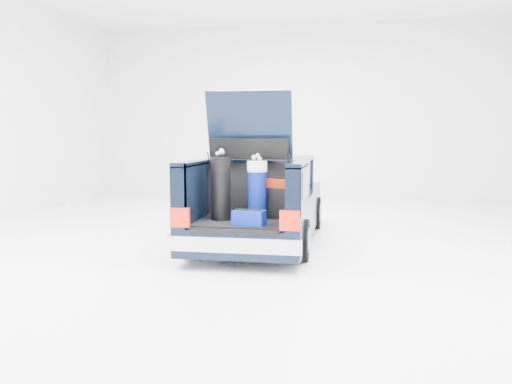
% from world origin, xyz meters
% --- Properties ---
extents(ground, '(14.00, 14.00, 0.00)m').
position_xyz_m(ground, '(0.00, 0.00, 0.00)').
color(ground, white).
rests_on(ground, ground).
extents(car, '(1.87, 4.65, 2.47)m').
position_xyz_m(car, '(-0.00, 0.11, 0.67)').
color(car, black).
rests_on(car, ground).
extents(red_suitcase, '(0.43, 0.37, 0.62)m').
position_xyz_m(red_suitcase, '(0.50, -1.27, 0.89)').
color(red_suitcase, maroon).
rests_on(red_suitcase, car).
extents(black_golf_bag, '(0.34, 0.37, 1.02)m').
position_xyz_m(black_golf_bag, '(-0.33, -1.51, 1.06)').
color(black_golf_bag, black).
rests_on(black_golf_bag, car).
extents(blue_golf_bag, '(0.38, 0.38, 0.96)m').
position_xyz_m(blue_golf_bag, '(0.17, -1.34, 1.03)').
color(blue_golf_bag, black).
rests_on(blue_golf_bag, car).
extents(blue_duffel, '(0.45, 0.32, 0.22)m').
position_xyz_m(blue_duffel, '(0.16, -1.90, 0.70)').
color(blue_duffel, '#041065').
rests_on(blue_duffel, car).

